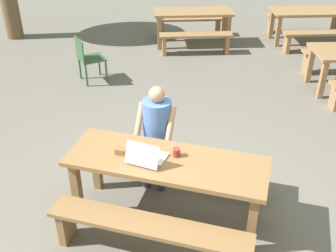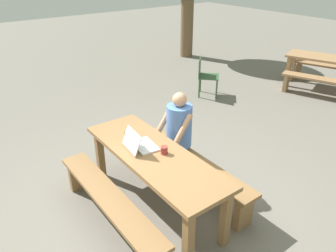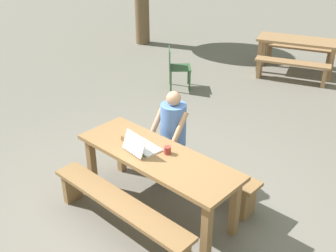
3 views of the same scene
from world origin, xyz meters
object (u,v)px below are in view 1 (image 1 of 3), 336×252
Objects in this scene: picnic_table_front at (166,169)px; plastic_chair at (88,58)px; picnic_table_distant at (316,15)px; small_pouch at (121,151)px; laptop at (146,156)px; coffee_mug at (176,152)px; picnic_table_rear at (193,17)px; person_seated at (156,129)px.

picnic_table_front is 2.48× the size of plastic_chair.
picnic_table_distant is at bearing -93.59° from plastic_chair.
laptop is at bearing -9.12° from small_pouch.
small_pouch is at bearing 167.59° from plastic_chair.
picnic_table_front is at bearing 173.90° from plastic_chair.
picnic_table_front is at bearing -131.17° from coffee_mug.
coffee_mug is (0.57, 0.11, 0.01)m from small_pouch.
picnic_table_front is 0.98× the size of picnic_table_distant.
plastic_chair reaches higher than picnic_table_rear.
coffee_mug is 0.11× the size of plastic_chair.
picnic_table_front reaches higher than picnic_table_rear.
picnic_table_front is 5.58m from picnic_table_rear.
laptop reaches higher than plastic_chair.
plastic_chair is (-2.09, 2.45, -0.30)m from person_seated.
plastic_chair is 0.45× the size of picnic_table_rear.
laptop reaches higher than picnic_table_distant.
picnic_table_front is at bearing -99.38° from picnic_table_rear.
person_seated is at bearing 127.53° from coffee_mug.
person_seated is 4.96m from picnic_table_rear.
small_pouch is 3.60m from plastic_chair.
person_seated reaches higher than laptop.
person_seated reaches higher than small_pouch.
coffee_mug is at bearing 175.72° from plastic_chair.
coffee_mug is 0.07× the size of person_seated.
small_pouch is 0.09× the size of person_seated.
plastic_chair is 0.39× the size of picnic_table_distant.
picnic_table_front is 3.86m from plastic_chair.
picnic_table_front is 23.17× the size of coffee_mug.
person_seated is 1.53× the size of plastic_chair.
picnic_table_front is 1.62× the size of person_seated.
plastic_chair is at bearing 128.19° from picnic_table_front.
picnic_table_distant is at bearing 75.99° from picnic_table_front.
picnic_table_front is 5.32× the size of laptop.
person_seated is at bearing 71.88° from small_pouch.
picnic_table_rear is (-0.81, 5.55, -0.20)m from laptop.
picnic_table_front is at bearing -123.17° from picnic_table_distant.
picnic_table_front is 0.21m from coffee_mug.
picnic_table_distant is (3.99, 3.43, 0.16)m from plastic_chair.
coffee_mug is 0.61m from person_seated.
picnic_table_front reaches higher than picnic_table_distant.
small_pouch is 5.53m from picnic_table_rear.
picnic_table_rear is 2.79m from picnic_table_distant.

